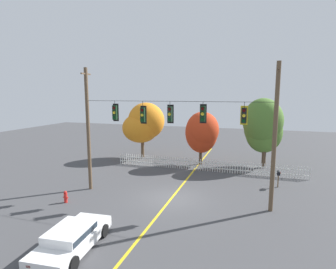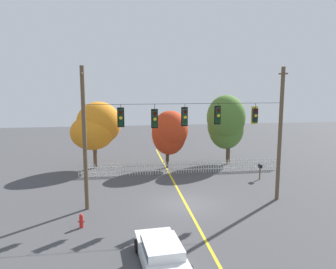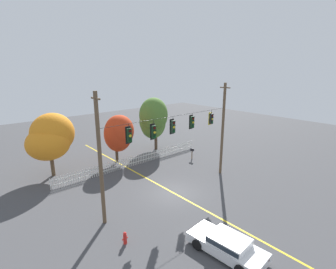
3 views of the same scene
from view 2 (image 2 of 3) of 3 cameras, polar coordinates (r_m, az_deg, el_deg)
ground at (r=22.93m, az=2.99°, el=-11.54°), size 80.00×80.00×0.00m
lane_centerline_stripe at (r=22.93m, az=2.99°, el=-11.53°), size 0.16×36.00×0.01m
signal_support_span at (r=21.75m, az=3.09°, el=-0.23°), size 12.98×1.10×8.94m
traffic_signal_southbound_primary at (r=21.18m, az=-7.92°, el=2.84°), size 0.43×0.38×1.43m
traffic_signal_westbound_side at (r=21.30m, az=-2.24°, el=2.66°), size 0.43×0.38×1.54m
traffic_signal_northbound_secondary at (r=21.58m, az=2.84°, el=2.99°), size 0.43×0.38×1.45m
traffic_signal_northbound_primary at (r=22.08m, az=8.38°, el=3.21°), size 0.43×0.38×1.37m
traffic_signal_eastbound_side at (r=22.92m, az=14.39°, el=3.13°), size 0.43×0.38×1.38m
white_picket_fence at (r=29.86m, az=2.23°, el=-5.52°), size 17.54×0.06×1.09m
autumn_maple_near_fence at (r=31.79m, az=-12.01°, el=1.15°), size 4.60×3.85×6.15m
autumn_maple_mid at (r=30.96m, az=0.35°, el=0.50°), size 3.31×2.90×5.35m
autumn_oak_far_east at (r=33.40m, az=9.66°, el=1.87°), size 3.76×3.39×6.70m
parked_car at (r=15.74m, az=-1.07°, el=-19.23°), size 2.25×4.59×1.15m
fire_hydrant at (r=19.96m, az=-14.34°, el=-13.84°), size 0.38×0.22×0.80m
roadside_mailbox at (r=28.95m, az=15.18°, el=-5.29°), size 0.25×0.44×1.29m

